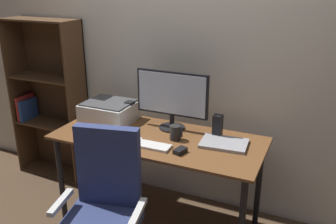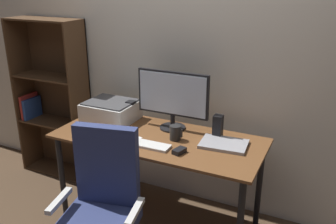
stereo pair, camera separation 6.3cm
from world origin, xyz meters
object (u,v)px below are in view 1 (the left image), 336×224
keyboard (150,145)px  speaker_left (130,112)px  printer (109,111)px  monitor (172,96)px  speaker_right (218,126)px  coffee_mug (175,133)px  office_chair (103,219)px  bookshelf (50,100)px  laptop (224,143)px  mouse (180,151)px  desk (158,148)px

keyboard → speaker_left: speaker_left is taller
printer → monitor: bearing=6.2°
speaker_left → speaker_right: (0.73, 0.00, 0.00)m
coffee_mug → speaker_right: 0.31m
coffee_mug → office_chair: (-0.19, -0.68, -0.34)m
coffee_mug → speaker_left: speaker_left is taller
printer → speaker_right: bearing=3.2°
bookshelf → coffee_mug: bearing=-12.8°
office_chair → bookshelf: bearing=128.9°
monitor → printer: bearing=-173.8°
laptop → speaker_right: 0.16m
printer → bookshelf: 0.83m
keyboard → office_chair: 0.58m
laptop → office_chair: (-0.53, -0.74, -0.29)m
coffee_mug → speaker_left: (-0.47, 0.18, 0.03)m
office_chair → speaker_right: bearing=50.2°
keyboard → mouse: mouse is taller
desk → speaker_left: speaker_left is taller
coffee_mug → bookshelf: bookshelf is taller
desk → speaker_left: 0.42m
mouse → bookshelf: bookshelf is taller
monitor → laptop: 0.53m
printer → office_chair: 0.99m
desk → mouse: size_ratio=16.09×
mouse → laptop: 0.34m
printer → keyboard: bearing=-30.1°
desk → mouse: (0.25, -0.17, 0.10)m
monitor → bookshelf: size_ratio=0.38×
keyboard → speaker_left: bearing=134.8°
monitor → coffee_mug: monitor is taller
keyboard → bookshelf: size_ratio=0.19×
mouse → coffee_mug: 0.22m
monitor → speaker_left: monitor is taller
laptop → printer: size_ratio=0.80×
keyboard → laptop: (0.46, 0.24, 0.00)m
desk → coffee_mug: (0.13, 0.01, 0.14)m
monitor → office_chair: 1.02m
laptop → speaker_right: size_ratio=1.88×
monitor → keyboard: size_ratio=1.97×
desk → bookshelf: (-1.30, 0.34, 0.09)m
speaker_left → mouse: bearing=-31.4°
speaker_left → office_chair: office_chair is taller
desk → speaker_left: size_ratio=9.09×
monitor → mouse: size_ratio=5.94×
speaker_left → printer: 0.17m
speaker_left → bookshelf: bookshelf is taller
coffee_mug → keyboard: bearing=-122.2°
desk → speaker_right: 0.47m
coffee_mug → speaker_left: size_ratio=0.64×
speaker_right → laptop: bearing=-53.7°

